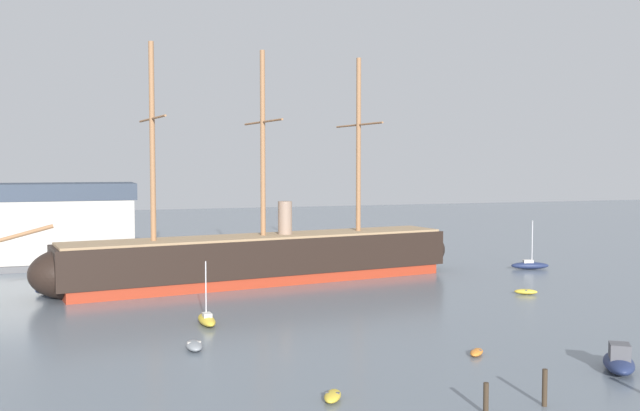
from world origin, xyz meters
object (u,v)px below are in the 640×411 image
(motorboat_far_left, at_px, (53,288))
(motorboat_foreground_right, at_px, (619,361))
(dinghy_near_centre, at_px, (477,352))
(dinghy_mid_left, at_px, (194,345))
(dinghy_alongside_stern, at_px, (526,292))
(mooring_piling_nearest, at_px, (545,388))
(sailboat_alongside_bow, at_px, (207,319))
(mooring_piling_left_pair, at_px, (486,398))
(dinghy_foreground_left, at_px, (333,396))
(motorboat_distant_centre, at_px, (285,267))
(tall_ship, at_px, (263,258))
(sailboat_far_right, at_px, (530,265))

(motorboat_far_left, bearing_deg, motorboat_foreground_right, -49.79)
(dinghy_near_centre, relative_size, motorboat_far_left, 0.45)
(dinghy_mid_left, distance_m, dinghy_alongside_stern, 39.59)
(motorboat_foreground_right, distance_m, mooring_piling_nearest, 10.06)
(sailboat_alongside_bow, bearing_deg, dinghy_mid_left, -106.62)
(mooring_piling_nearest, relative_size, mooring_piling_left_pair, 1.21)
(dinghy_foreground_left, distance_m, sailboat_alongside_bow, 22.74)
(dinghy_foreground_left, height_order, sailboat_alongside_bow, sailboat_alongside_bow)
(motorboat_foreground_right, xyz_separation_m, dinghy_alongside_stern, (11.45, 26.42, -0.41))
(motorboat_distant_centre, bearing_deg, mooring_piling_left_pair, -94.51)
(sailboat_alongside_bow, relative_size, motorboat_far_left, 1.29)
(motorboat_far_left, height_order, motorboat_distant_centre, motorboat_distant_centre)
(motorboat_distant_centre, bearing_deg, sailboat_alongside_bow, -119.41)
(sailboat_alongside_bow, bearing_deg, mooring_piling_left_pair, -68.32)
(dinghy_alongside_stern, bearing_deg, tall_ship, 146.08)
(dinghy_alongside_stern, height_order, motorboat_far_left, motorboat_far_left)
(dinghy_foreground_left, relative_size, sailboat_alongside_bow, 0.43)
(dinghy_alongside_stern, bearing_deg, motorboat_far_left, 159.94)
(motorboat_foreground_right, height_order, dinghy_mid_left, motorboat_foreground_right)
(sailboat_alongside_bow, xyz_separation_m, mooring_piling_nearest, (14.95, -27.51, 0.63))
(dinghy_mid_left, bearing_deg, mooring_piling_left_pair, -55.47)
(motorboat_far_left, bearing_deg, dinghy_mid_left, -69.44)
(dinghy_foreground_left, xyz_separation_m, dinghy_near_centre, (13.58, 5.83, -0.03))
(motorboat_foreground_right, relative_size, dinghy_mid_left, 1.77)
(sailboat_far_right, relative_size, mooring_piling_nearest, 3.00)
(tall_ship, bearing_deg, motorboat_foreground_right, -72.45)
(dinghy_alongside_stern, xyz_separation_m, mooring_piling_nearest, (-20.63, -30.52, 0.81))
(dinghy_mid_left, distance_m, mooring_piling_nearest, 26.05)
(sailboat_alongside_bow, height_order, sailboat_far_right, sailboat_far_right)
(motorboat_distant_centre, distance_m, mooring_piling_left_pair, 54.79)
(sailboat_alongside_bow, bearing_deg, motorboat_foreground_right, -44.13)
(motorboat_foreground_right, xyz_separation_m, mooring_piling_left_pair, (-13.18, -4.14, 0.21))
(dinghy_alongside_stern, distance_m, motorboat_far_left, 52.01)
(dinghy_foreground_left, relative_size, motorboat_foreground_right, 0.48)
(dinghy_alongside_stern, xyz_separation_m, mooring_piling_left_pair, (-24.62, -30.55, 0.62))
(dinghy_near_centre, relative_size, dinghy_mid_left, 0.70)
(dinghy_near_centre, bearing_deg, dinghy_alongside_stern, 46.82)
(dinghy_foreground_left, bearing_deg, mooring_piling_left_pair, -34.48)
(tall_ship, relative_size, motorboat_far_left, 13.11)
(tall_ship, distance_m, mooring_piling_nearest, 47.70)
(dinghy_alongside_stern, xyz_separation_m, sailboat_far_right, (11.78, 15.53, 0.26))
(tall_ship, height_order, dinghy_mid_left, tall_ship)
(motorboat_far_left, distance_m, mooring_piling_left_pair, 54.12)
(mooring_piling_left_pair, bearing_deg, motorboat_distant_centre, 85.49)
(motorboat_distant_centre, bearing_deg, dinghy_alongside_stern, -49.83)
(tall_ship, xyz_separation_m, motorboat_foreground_right, (13.71, -43.34, -2.31))
(dinghy_alongside_stern, distance_m, mooring_piling_nearest, 36.85)
(sailboat_far_right, bearing_deg, motorboat_foreground_right, -118.97)
(motorboat_far_left, height_order, mooring_piling_nearest, mooring_piling_nearest)
(dinghy_foreground_left, bearing_deg, dinghy_mid_left, 112.61)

